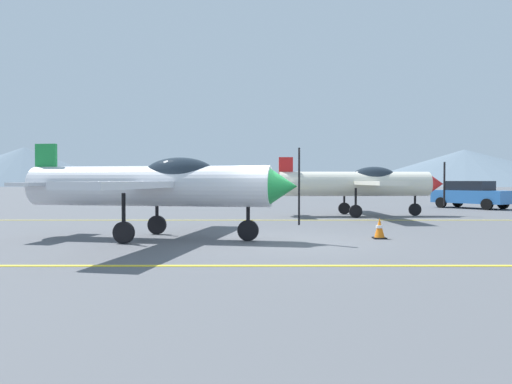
{
  "coord_description": "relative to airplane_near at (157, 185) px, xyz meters",
  "views": [
    {
      "loc": [
        -0.67,
        -13.09,
        1.65
      ],
      "look_at": [
        -0.62,
        6.0,
        1.2
      ],
      "focal_mm": 34.42,
      "sensor_mm": 36.0,
      "label": 1
    }
  ],
  "objects": [
    {
      "name": "car_sedan",
      "position": [
        15.46,
        15.16,
        -0.69
      ],
      "size": [
        4.01,
        4.52,
        1.62
      ],
      "color": "#3372BF",
      "rests_on": "ground_plane"
    },
    {
      "name": "airplane_mid",
      "position": [
        7.61,
        8.99,
        0.0
      ],
      "size": [
        7.89,
        9.09,
        2.73
      ],
      "color": "silver",
      "rests_on": "ground_plane"
    },
    {
      "name": "apron_line_far",
      "position": [
        3.42,
        6.48,
        -1.53
      ],
      "size": [
        80.0,
        0.16,
        0.01
      ],
      "primitive_type": "cube",
      "color": "yellow",
      "rests_on": "ground_plane"
    },
    {
      "name": "ground_plane",
      "position": [
        3.42,
        -0.69,
        -1.53
      ],
      "size": [
        400.0,
        400.0,
        0.0
      ],
      "primitive_type": "plane",
      "color": "#54565B"
    },
    {
      "name": "airplane_near",
      "position": [
        0.0,
        0.0,
        0.0
      ],
      "size": [
        7.97,
        9.1,
        2.73
      ],
      "color": "silver",
      "rests_on": "ground_plane"
    },
    {
      "name": "hill_left",
      "position": [
        -72.12,
        144.59,
        4.67
      ],
      "size": [
        62.22,
        62.22,
        12.42
      ],
      "primitive_type": "cone",
      "color": "slate",
      "rests_on": "ground_plane"
    },
    {
      "name": "apron_line_near",
      "position": [
        3.42,
        -4.38,
        -1.53
      ],
      "size": [
        80.0,
        0.16,
        0.01
      ],
      "primitive_type": "cube",
      "color": "yellow",
      "rests_on": "ground_plane"
    },
    {
      "name": "hill_centerleft",
      "position": [
        71.95,
        148.87,
        4.43
      ],
      "size": [
        79.98,
        79.98,
        11.93
      ],
      "primitive_type": "cone",
      "color": "slate",
      "rests_on": "ground_plane"
    },
    {
      "name": "traffic_cone_front",
      "position": [
        6.24,
        0.06,
        -1.25
      ],
      "size": [
        0.36,
        0.36,
        0.59
      ],
      "color": "black",
      "rests_on": "ground_plane"
    }
  ]
}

